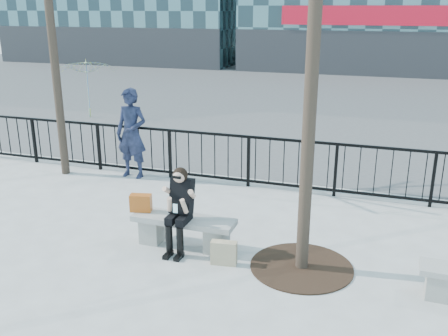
% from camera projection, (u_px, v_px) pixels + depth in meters
% --- Properties ---
extents(ground, '(120.00, 120.00, 0.00)m').
position_uv_depth(ground, '(184.00, 246.00, 7.96)').
color(ground, '#989893').
rests_on(ground, ground).
extents(street_surface, '(60.00, 23.00, 0.01)m').
position_uv_depth(street_surface, '(320.00, 95.00, 21.48)').
color(street_surface, '#474747').
rests_on(street_surface, ground).
extents(railing, '(14.00, 0.06, 1.10)m').
position_uv_depth(railing, '(239.00, 160.00, 10.50)').
color(railing, black).
rests_on(railing, ground).
extents(tree_grate, '(1.50, 1.50, 0.02)m').
position_uv_depth(tree_grate, '(301.00, 267.00, 7.29)').
color(tree_grate, black).
rests_on(tree_grate, ground).
extents(bench_main, '(1.65, 0.46, 0.49)m').
position_uv_depth(bench_main, '(184.00, 228.00, 7.87)').
color(bench_main, gray).
rests_on(bench_main, ground).
extents(seated_woman, '(0.50, 0.64, 1.34)m').
position_uv_depth(seated_woman, '(179.00, 211.00, 7.61)').
color(seated_woman, black).
rests_on(seated_woman, ground).
extents(handbag, '(0.37, 0.24, 0.28)m').
position_uv_depth(handbag, '(141.00, 203.00, 8.01)').
color(handbag, '#B85216').
rests_on(handbag, bench_main).
extents(shopping_bag, '(0.40, 0.19, 0.36)m').
position_uv_depth(shopping_bag, '(224.00, 253.00, 7.34)').
color(shopping_bag, beige).
rests_on(shopping_bag, ground).
extents(standing_man, '(0.74, 0.51, 1.98)m').
position_uv_depth(standing_man, '(132.00, 133.00, 10.91)').
color(standing_man, black).
rests_on(standing_man, ground).
extents(vendor_umbrella, '(2.51, 2.55, 1.98)m').
position_uv_depth(vendor_umbrella, '(87.00, 89.00, 16.87)').
color(vendor_umbrella, yellow).
rests_on(vendor_umbrella, ground).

